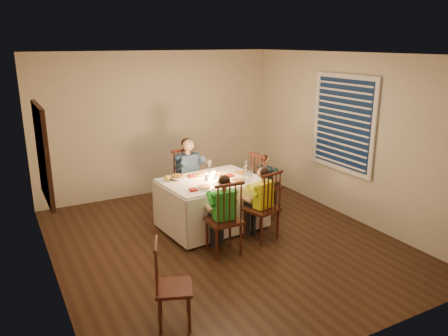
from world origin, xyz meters
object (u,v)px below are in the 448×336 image
adult (190,211)px  child_yellow (261,239)px  serving_bowl (177,178)px  dining_table (212,193)px  chair_near_left (224,252)px  chair_end (265,213)px  child_green (224,252)px  chair_near_right (261,239)px  chair_adult (190,211)px  child_teal (265,213)px  chair_extra (175,323)px

adult → child_yellow: size_ratio=1.16×
serving_bowl → dining_table: bearing=-28.6°
dining_table → chair_near_left: size_ratio=1.50×
chair_near_left → chair_end: bearing=-141.0°
chair_end → child_yellow: size_ratio=0.97×
chair_end → child_green: size_ratio=0.94×
dining_table → serving_bowl: bearing=145.9°
chair_near_left → chair_near_right: same height
chair_end → adult: 1.27m
dining_table → chair_adult: (-0.03, 0.77, -0.55)m
adult → child_yellow: bearing=-80.9°
chair_near_left → chair_near_right: bearing=-166.7°
chair_near_left → child_yellow: child_yellow is taller
chair_near_left → adult: bearing=-94.1°
child_yellow → chair_near_right: bearing=180.0°
chair_near_right → serving_bowl: serving_bowl is taller
chair_end → child_green: 1.57m
dining_table → chair_near_right: bearing=-64.4°
chair_near_right → adult: 1.56m
chair_near_right → serving_bowl: bearing=-62.4°
chair_near_left → child_teal: bearing=-141.0°
chair_near_left → dining_table: bearing=-103.0°
adult → child_green: (-0.21, -1.60, 0.00)m
chair_adult → child_green: size_ratio=0.94×
serving_bowl → adult: bearing=51.7°
adult → chair_near_left: bearing=-105.8°
adult → serving_bowl: serving_bowl is taller
chair_end → child_teal: (0.00, 0.00, 0.00)m
child_green → serving_bowl: serving_bowl is taller
chair_near_right → dining_table: bearing=-73.8°
chair_end → serving_bowl: bearing=76.9°
dining_table → chair_near_left: 1.03m
chair_end → chair_extra: size_ratio=1.14×
chair_near_left → child_teal: 1.57m
chair_near_right → chair_adult: bearing=-87.4°
chair_adult → child_teal: 1.27m
chair_near_left → child_green: size_ratio=0.94×
dining_table → serving_bowl: size_ratio=7.01×
chair_extra → serving_bowl: serving_bowl is taller
dining_table → child_teal: size_ratio=1.56×
dining_table → child_green: bearing=-111.8°
child_teal → serving_bowl: size_ratio=4.50×
chair_extra → child_teal: size_ratio=0.91×
chair_near_right → child_green: (-0.68, -0.12, 0.00)m
chair_near_right → child_teal: chair_near_right is taller
child_yellow → chair_near_left: bearing=-4.9°
chair_adult → child_yellow: (0.47, -1.48, 0.00)m
chair_extra → adult: size_ratio=0.73×
adult → child_yellow: (0.47, -1.48, 0.00)m
chair_near_left → chair_end: size_ratio=1.00×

